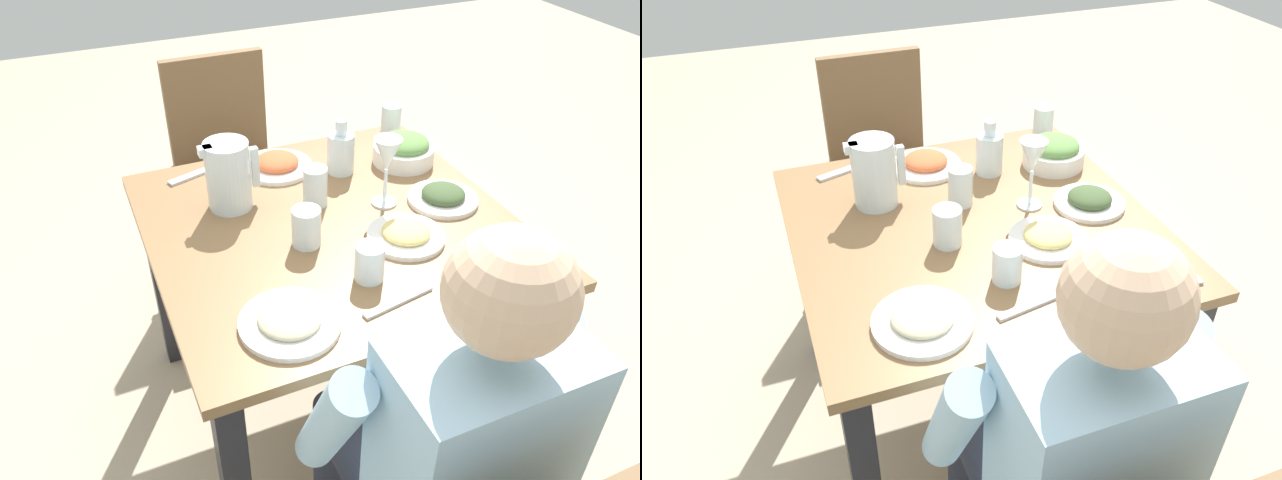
% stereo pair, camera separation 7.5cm
% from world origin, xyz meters
% --- Properties ---
extents(ground_plane, '(8.00, 8.00, 0.00)m').
position_xyz_m(ground_plane, '(0.00, 0.00, 0.00)').
color(ground_plane, tan).
extents(dining_table, '(0.93, 0.93, 0.72)m').
position_xyz_m(dining_table, '(0.00, 0.00, 0.61)').
color(dining_table, olive).
rests_on(dining_table, ground_plane).
extents(chair_far, '(0.40, 0.40, 0.88)m').
position_xyz_m(chair_far, '(-0.05, 0.85, 0.50)').
color(chair_far, brown).
rests_on(chair_far, ground_plane).
extents(diner_near, '(0.48, 0.53, 1.17)m').
position_xyz_m(diner_near, '(-0.06, -0.64, 0.64)').
color(diner_near, '#9EC6E0').
rests_on(diner_near, ground_plane).
extents(water_pitcher, '(0.16, 0.12, 0.19)m').
position_xyz_m(water_pitcher, '(-0.21, 0.19, 0.82)').
color(water_pitcher, silver).
rests_on(water_pitcher, dining_table).
extents(salad_bowl, '(0.19, 0.19, 0.09)m').
position_xyz_m(salad_bowl, '(0.34, 0.22, 0.76)').
color(salad_bowl, white).
rests_on(salad_bowl, dining_table).
extents(plate_dolmas, '(0.19, 0.19, 0.04)m').
position_xyz_m(plate_dolmas, '(0.33, -0.02, 0.74)').
color(plate_dolmas, white).
rests_on(plate_dolmas, dining_table).
extents(plate_beans, '(0.22, 0.22, 0.04)m').
position_xyz_m(plate_beans, '(-0.24, -0.32, 0.73)').
color(plate_beans, white).
rests_on(plate_beans, dining_table).
extents(plate_fries, '(0.20, 0.20, 0.04)m').
position_xyz_m(plate_fries, '(0.15, -0.14, 0.73)').
color(plate_fries, white).
rests_on(plate_fries, dining_table).
extents(plate_rice_curry, '(0.21, 0.21, 0.05)m').
position_xyz_m(plate_rice_curry, '(-0.03, 0.33, 0.74)').
color(plate_rice_curry, white).
rests_on(plate_rice_curry, dining_table).
extents(water_glass_far_right, '(0.07, 0.07, 0.10)m').
position_xyz_m(water_glass_far_right, '(-0.09, -0.06, 0.77)').
color(water_glass_far_right, silver).
rests_on(water_glass_far_right, dining_table).
extents(water_glass_center, '(0.07, 0.07, 0.09)m').
position_xyz_m(water_glass_center, '(-0.01, -0.24, 0.76)').
color(water_glass_center, silver).
rests_on(water_glass_center, dining_table).
extents(water_glass_near_right, '(0.06, 0.06, 0.11)m').
position_xyz_m(water_glass_near_right, '(0.38, 0.38, 0.78)').
color(water_glass_near_right, silver).
rests_on(water_glass_near_right, dining_table).
extents(water_glass_by_pitcher, '(0.07, 0.07, 0.11)m').
position_xyz_m(water_glass_by_pitcher, '(-0.00, 0.10, 0.77)').
color(water_glass_by_pitcher, silver).
rests_on(water_glass_by_pitcher, dining_table).
extents(wine_glass, '(0.08, 0.08, 0.20)m').
position_xyz_m(wine_glass, '(0.18, 0.03, 0.86)').
color(wine_glass, silver).
rests_on(wine_glass, dining_table).
extents(oil_carafe, '(0.08, 0.08, 0.16)m').
position_xyz_m(oil_carafe, '(0.14, 0.24, 0.78)').
color(oil_carafe, silver).
rests_on(oil_carafe, dining_table).
extents(fork_near, '(0.17, 0.08, 0.01)m').
position_xyz_m(fork_near, '(-0.27, 0.39, 0.72)').
color(fork_near, silver).
rests_on(fork_near, dining_table).
extents(knife_near, '(0.19, 0.05, 0.01)m').
position_xyz_m(knife_near, '(0.01, -0.35, 0.72)').
color(knife_near, silver).
rests_on(knife_near, dining_table).
extents(fork_far, '(0.17, 0.04, 0.01)m').
position_xyz_m(fork_far, '(0.32, -0.40, 0.72)').
color(fork_far, silver).
rests_on(fork_far, dining_table).
extents(knife_far, '(0.19, 0.03, 0.01)m').
position_xyz_m(knife_far, '(0.29, -0.34, 0.72)').
color(knife_far, silver).
rests_on(knife_far, dining_table).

